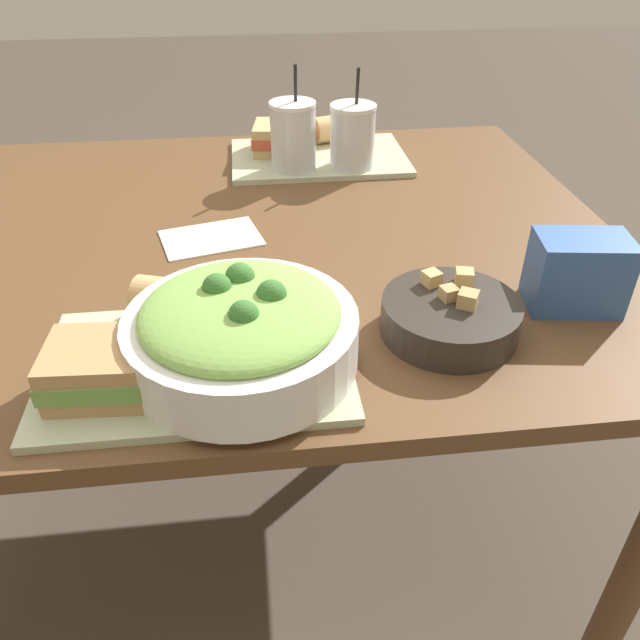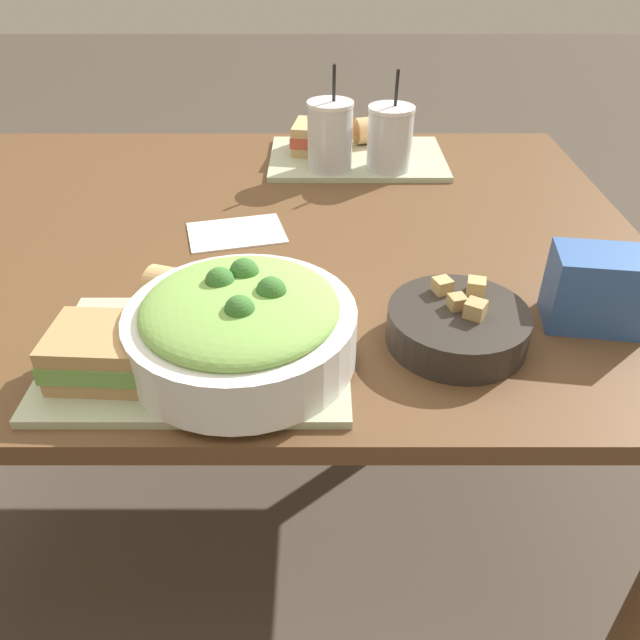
{
  "view_description": "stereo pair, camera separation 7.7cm",
  "coord_description": "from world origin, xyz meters",
  "px_view_note": "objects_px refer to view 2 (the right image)",
  "views": [
    {
      "loc": [
        0.05,
        -1.03,
        1.27
      ],
      "look_at": [
        0.12,
        -0.4,
        0.82
      ],
      "focal_mm": 35.0,
      "sensor_mm": 36.0,
      "label": 1
    },
    {
      "loc": [
        0.13,
        -1.04,
        1.27
      ],
      "look_at": [
        0.12,
        -0.4,
        0.82
      ],
      "focal_mm": 35.0,
      "sensor_mm": 36.0,
      "label": 2
    }
  ],
  "objects_px": {
    "baguette_near": "(199,293)",
    "chip_bag": "(600,290)",
    "salad_bowl": "(243,324)",
    "sandwich_far": "(324,137)",
    "sandwich_near": "(110,352)",
    "baguette_far": "(385,129)",
    "napkin_folded": "(238,233)",
    "drink_cup_dark": "(332,138)",
    "drink_cup_red": "(392,140)",
    "soup_bowl": "(459,325)"
  },
  "relations": [
    {
      "from": "soup_bowl",
      "to": "napkin_folded",
      "type": "xyz_separation_m",
      "value": [
        -0.34,
        0.33,
        -0.03
      ]
    },
    {
      "from": "baguette_near",
      "to": "sandwich_far",
      "type": "height_order",
      "value": "sandwich_far"
    },
    {
      "from": "sandwich_near",
      "to": "chip_bag",
      "type": "height_order",
      "value": "chip_bag"
    },
    {
      "from": "soup_bowl",
      "to": "drink_cup_red",
      "type": "bearing_deg",
      "value": 93.61
    },
    {
      "from": "baguette_far",
      "to": "napkin_folded",
      "type": "xyz_separation_m",
      "value": [
        -0.3,
        -0.46,
        -0.04
      ]
    },
    {
      "from": "drink_cup_red",
      "to": "napkin_folded",
      "type": "height_order",
      "value": "drink_cup_red"
    },
    {
      "from": "soup_bowl",
      "to": "baguette_far",
      "type": "relative_size",
      "value": 1.32
    },
    {
      "from": "salad_bowl",
      "to": "napkin_folded",
      "type": "relative_size",
      "value": 1.51
    },
    {
      "from": "salad_bowl",
      "to": "sandwich_near",
      "type": "relative_size",
      "value": 1.98
    },
    {
      "from": "soup_bowl",
      "to": "drink_cup_dark",
      "type": "relative_size",
      "value": 0.88
    },
    {
      "from": "drink_cup_dark",
      "to": "drink_cup_red",
      "type": "distance_m",
      "value": 0.13
    },
    {
      "from": "salad_bowl",
      "to": "sandwich_far",
      "type": "height_order",
      "value": "salad_bowl"
    },
    {
      "from": "baguette_near",
      "to": "drink_cup_red",
      "type": "relative_size",
      "value": 0.76
    },
    {
      "from": "baguette_near",
      "to": "sandwich_far",
      "type": "distance_m",
      "value": 0.69
    },
    {
      "from": "salad_bowl",
      "to": "chip_bag",
      "type": "xyz_separation_m",
      "value": [
        0.49,
        0.09,
        -0.01
      ]
    },
    {
      "from": "baguette_near",
      "to": "napkin_folded",
      "type": "height_order",
      "value": "baguette_near"
    },
    {
      "from": "sandwich_near",
      "to": "napkin_folded",
      "type": "distance_m",
      "value": 0.43
    },
    {
      "from": "sandwich_near",
      "to": "sandwich_far",
      "type": "distance_m",
      "value": 0.85
    },
    {
      "from": "soup_bowl",
      "to": "sandwich_near",
      "type": "distance_m",
      "value": 0.46
    },
    {
      "from": "sandwich_near",
      "to": "baguette_far",
      "type": "xyz_separation_m",
      "value": [
        0.41,
        0.87,
        -0.0
      ]
    },
    {
      "from": "sandwich_far",
      "to": "drink_cup_dark",
      "type": "height_order",
      "value": "drink_cup_dark"
    },
    {
      "from": "baguette_near",
      "to": "salad_bowl",
      "type": "bearing_deg",
      "value": -125.97
    },
    {
      "from": "drink_cup_red",
      "to": "chip_bag",
      "type": "height_order",
      "value": "drink_cup_red"
    },
    {
      "from": "baguette_near",
      "to": "napkin_folded",
      "type": "distance_m",
      "value": 0.27
    },
    {
      "from": "drink_cup_dark",
      "to": "chip_bag",
      "type": "distance_m",
      "value": 0.68
    },
    {
      "from": "baguette_near",
      "to": "napkin_folded",
      "type": "relative_size",
      "value": 0.81
    },
    {
      "from": "sandwich_far",
      "to": "drink_cup_red",
      "type": "bearing_deg",
      "value": -28.74
    },
    {
      "from": "napkin_folded",
      "to": "sandwich_near",
      "type": "bearing_deg",
      "value": -105.2
    },
    {
      "from": "sandwich_far",
      "to": "chip_bag",
      "type": "height_order",
      "value": "chip_bag"
    },
    {
      "from": "chip_bag",
      "to": "baguette_far",
      "type": "bearing_deg",
      "value": 116.0
    },
    {
      "from": "sandwich_far",
      "to": "baguette_far",
      "type": "height_order",
      "value": "sandwich_far"
    },
    {
      "from": "drink_cup_dark",
      "to": "soup_bowl",
      "type": "bearing_deg",
      "value": -74.87
    },
    {
      "from": "napkin_folded",
      "to": "baguette_far",
      "type": "bearing_deg",
      "value": 56.87
    },
    {
      "from": "baguette_far",
      "to": "napkin_folded",
      "type": "distance_m",
      "value": 0.56
    },
    {
      "from": "drink_cup_red",
      "to": "baguette_far",
      "type": "bearing_deg",
      "value": 89.54
    },
    {
      "from": "soup_bowl",
      "to": "chip_bag",
      "type": "bearing_deg",
      "value": 12.89
    },
    {
      "from": "baguette_far",
      "to": "soup_bowl",
      "type": "bearing_deg",
      "value": 165.0
    },
    {
      "from": "drink_cup_dark",
      "to": "sandwich_far",
      "type": "bearing_deg",
      "value": 98.92
    },
    {
      "from": "sandwich_far",
      "to": "drink_cup_red",
      "type": "xyz_separation_m",
      "value": [
        0.14,
        -0.11,
        0.03
      ]
    },
    {
      "from": "baguette_near",
      "to": "drink_cup_red",
      "type": "bearing_deg",
      "value": -11.36
    },
    {
      "from": "sandwich_near",
      "to": "drink_cup_dark",
      "type": "height_order",
      "value": "drink_cup_dark"
    },
    {
      "from": "sandwich_near",
      "to": "drink_cup_red",
      "type": "bearing_deg",
      "value": 62.65
    },
    {
      "from": "baguette_near",
      "to": "chip_bag",
      "type": "xyz_separation_m",
      "value": [
        0.56,
        -0.01,
        0.01
      ]
    },
    {
      "from": "baguette_near",
      "to": "chip_bag",
      "type": "distance_m",
      "value": 0.56
    },
    {
      "from": "drink_cup_dark",
      "to": "napkin_folded",
      "type": "height_order",
      "value": "drink_cup_dark"
    },
    {
      "from": "baguette_far",
      "to": "drink_cup_dark",
      "type": "bearing_deg",
      "value": 125.86
    },
    {
      "from": "drink_cup_dark",
      "to": "chip_bag",
      "type": "height_order",
      "value": "drink_cup_dark"
    },
    {
      "from": "baguette_near",
      "to": "baguette_far",
      "type": "distance_m",
      "value": 0.8
    },
    {
      "from": "sandwich_near",
      "to": "drink_cup_red",
      "type": "relative_size",
      "value": 0.71
    },
    {
      "from": "sandwich_near",
      "to": "drink_cup_dark",
      "type": "relative_size",
      "value": 0.68
    }
  ]
}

